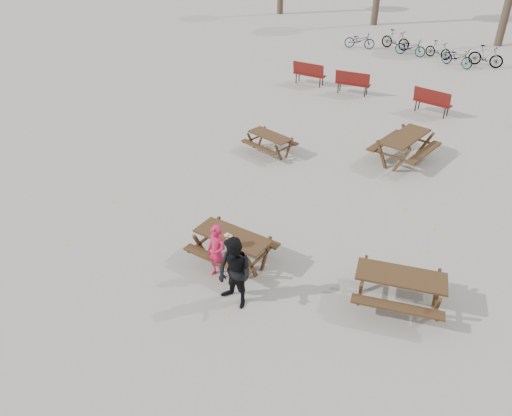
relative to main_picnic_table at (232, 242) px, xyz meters
The scene contains 13 objects.
ground 0.59m from the main_picnic_table, ahead, with size 80.00×80.00×0.00m, color gray.
main_picnic_table is the anchor object (origin of this frame).
food_tray 0.23m from the main_picnic_table, 125.74° to the right, with size 0.18×0.11×0.04m, color white.
bread_roll 0.26m from the main_picnic_table, 125.74° to the right, with size 0.14×0.06×0.05m, color tan.
soda_bottle 0.31m from the main_picnic_table, 87.39° to the right, with size 0.07×0.07×0.17m.
child 0.62m from the main_picnic_table, 88.25° to the right, with size 0.50×0.33×1.37m, color #CE1948.
adult 1.46m from the main_picnic_table, 51.63° to the right, with size 0.82×0.64×1.68m, color black.
picnic_table_east 3.87m from the main_picnic_table, 11.80° to the left, with size 1.85×1.49×0.80m, color #332112, non-canonical shape.
picnic_table_north 5.99m from the main_picnic_table, 114.00° to the left, with size 1.54×1.24×0.66m, color #332112, non-canonical shape.
picnic_table_far 7.58m from the main_picnic_table, 78.51° to the left, with size 2.05×1.65×0.88m, color #332112, non-canonical shape.
park_bench_row 12.57m from the main_picnic_table, 91.25° to the left, with size 11.54×2.02×1.03m.
bicycle_row 19.81m from the main_picnic_table, 95.44° to the left, with size 8.43×2.38×1.03m.
fallen_leaves 2.62m from the main_picnic_table, 78.69° to the left, with size 11.00×11.00×0.01m, color gold, non-canonical shape.
Camera 1 is at (5.71, -7.51, 7.54)m, focal length 35.00 mm.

